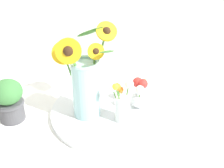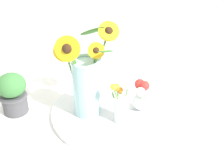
% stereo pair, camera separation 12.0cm
% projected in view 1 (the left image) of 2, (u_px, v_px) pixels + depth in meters
% --- Properties ---
extents(ground_plane, '(6.00, 6.00, 0.00)m').
position_uv_depth(ground_plane, '(110.00, 121.00, 1.25)').
color(ground_plane, white).
extents(serving_tray, '(0.49, 0.49, 0.02)m').
position_uv_depth(serving_tray, '(112.00, 112.00, 1.28)').
color(serving_tray, silver).
rests_on(serving_tray, ground_plane).
extents(mason_jar_sunflowers, '(0.25, 0.19, 0.37)m').
position_uv_depth(mason_jar_sunflowers, '(86.00, 81.00, 1.17)').
color(mason_jar_sunflowers, '#9ED1D6').
rests_on(mason_jar_sunflowers, serving_tray).
extents(vase_small_center, '(0.10, 0.07, 0.18)m').
position_uv_depth(vase_small_center, '(122.00, 103.00, 1.18)').
color(vase_small_center, white).
rests_on(vase_small_center, serving_tray).
extents(vase_bulb_right, '(0.07, 0.09, 0.13)m').
position_uv_depth(vase_bulb_right, '(140.00, 93.00, 1.26)').
color(vase_bulb_right, white).
rests_on(vase_bulb_right, serving_tray).
extents(potted_plant, '(0.12, 0.12, 0.18)m').
position_uv_depth(potted_plant, '(10.00, 100.00, 1.21)').
color(potted_plant, '#4C4C51').
rests_on(potted_plant, ground_plane).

